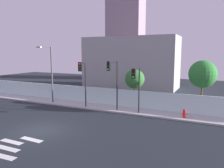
{
  "coord_description": "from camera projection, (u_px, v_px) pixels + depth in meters",
  "views": [
    {
      "loc": [
        11.84,
        -12.16,
        5.8
      ],
      "look_at": [
        2.99,
        6.5,
        2.93
      ],
      "focal_mm": 35.49,
      "sensor_mm": 36.0,
      "label": 1
    }
  ],
  "objects": [
    {
      "name": "tower_on_skyline",
      "position": [
        126.0,
        25.0,
        49.92
      ],
      "size": [
        7.83,
        5.0,
        24.37
      ],
      "primitive_type": "cube",
      "color": "gray",
      "rests_on": "ground"
    },
    {
      "name": "traffic_light_right",
      "position": [
        113.0,
        75.0,
        21.12
      ],
      "size": [
        0.55,
        1.52,
        4.93
      ],
      "color": "black",
      "rests_on": "sidewalk"
    },
    {
      "name": "roadside_tree_leftmost",
      "position": [
        135.0,
        79.0,
        24.2
      ],
      "size": [
        2.17,
        2.17,
        4.1
      ],
      "color": "brown",
      "rests_on": "ground"
    },
    {
      "name": "street_lamp_curbside",
      "position": [
        50.0,
        69.0,
        25.09
      ],
      "size": [
        0.61,
        1.99,
        6.44
      ],
      "color": "#4C4C51",
      "rests_on": "sidewalk"
    },
    {
      "name": "ground_plane",
      "position": [
        40.0,
        131.0,
        16.7
      ],
      "size": [
        80.0,
        80.0,
        0.0
      ],
      "primitive_type": "plane",
      "color": "#20262C"
    },
    {
      "name": "perimeter_wall",
      "position": [
        100.0,
        96.0,
        25.05
      ],
      "size": [
        36.0,
        0.18,
        1.8
      ],
      "primitive_type": "cube",
      "color": "silver",
      "rests_on": "sidewalk"
    },
    {
      "name": "low_building_distant",
      "position": [
        130.0,
        62.0,
        37.82
      ],
      "size": [
        15.8,
        6.0,
        8.52
      ],
      "primitive_type": "cube",
      "color": "#9E9E9E",
      "rests_on": "ground"
    },
    {
      "name": "traffic_light_center",
      "position": [
        83.0,
        75.0,
        22.42
      ],
      "size": [
        0.6,
        1.75,
        4.8
      ],
      "color": "black",
      "rests_on": "sidewalk"
    },
    {
      "name": "traffic_light_left",
      "position": [
        136.0,
        81.0,
        20.29
      ],
      "size": [
        0.45,
        1.26,
        4.29
      ],
      "color": "black",
      "rests_on": "sidewalk"
    },
    {
      "name": "roadside_tree_midleft",
      "position": [
        203.0,
        74.0,
        21.17
      ],
      "size": [
        2.64,
        2.64,
        5.15
      ],
      "color": "brown",
      "rests_on": "ground"
    },
    {
      "name": "fire_hydrant",
      "position": [
        184.0,
        113.0,
        19.5
      ],
      "size": [
        0.44,
        0.26,
        0.78
      ],
      "color": "red",
      "rests_on": "sidewalk"
    },
    {
      "name": "sidewalk",
      "position": [
        94.0,
        106.0,
        24.03
      ],
      "size": [
        36.0,
        2.4,
        0.15
      ],
      "primitive_type": "cube",
      "color": "#B0B0B0",
      "rests_on": "ground"
    }
  ]
}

